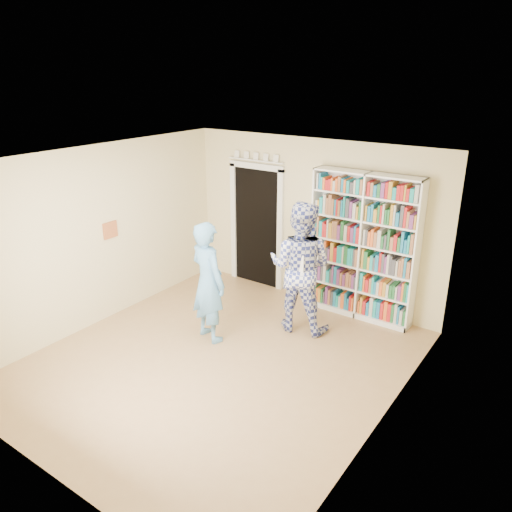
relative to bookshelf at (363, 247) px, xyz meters
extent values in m
plane|color=#A0774D|center=(-0.98, -2.34, -1.16)|extent=(5.00, 5.00, 0.00)
plane|color=white|center=(-0.98, -2.34, 1.54)|extent=(5.00, 5.00, 0.00)
plane|color=beige|center=(-0.98, 0.16, 0.19)|extent=(4.50, 0.00, 4.50)
plane|color=beige|center=(-3.23, -2.34, 0.19)|extent=(0.00, 5.00, 5.00)
plane|color=beige|center=(1.27, -2.34, 0.19)|extent=(0.00, 5.00, 5.00)
cube|color=white|center=(0.00, 0.00, -0.01)|extent=(1.67, 0.31, 2.30)
cube|color=white|center=(0.00, 0.00, -0.01)|extent=(0.03, 0.31, 2.30)
cube|color=black|center=(-2.08, 0.14, -0.11)|extent=(0.90, 0.03, 2.10)
cube|color=white|center=(-2.58, 0.12, -0.11)|extent=(0.10, 0.06, 2.20)
cube|color=white|center=(-1.58, 0.12, -0.11)|extent=(0.10, 0.06, 2.20)
cube|color=white|center=(-2.08, 0.12, 0.99)|extent=(1.10, 0.06, 0.10)
cube|color=white|center=(-2.08, 0.12, 1.09)|extent=(1.10, 0.08, 0.02)
cube|color=brown|center=(-3.21, -2.14, 0.24)|extent=(0.03, 0.25, 0.25)
imported|color=#5894C4|center=(-1.49, -1.91, -0.28)|extent=(0.73, 0.58, 1.77)
imported|color=navy|center=(-0.58, -0.90, -0.17)|extent=(1.09, 0.92, 1.98)
cube|color=white|center=(-0.50, -1.15, -0.04)|extent=(0.23, 0.02, 0.33)
camera|label=1|loc=(2.75, -6.80, 2.56)|focal=35.00mm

